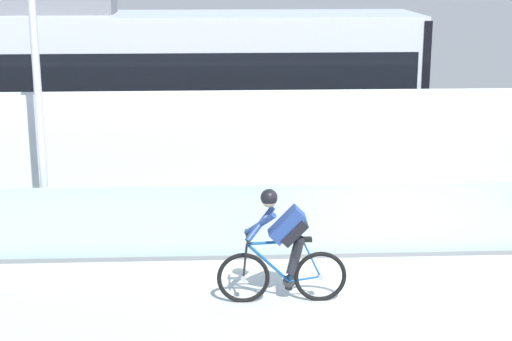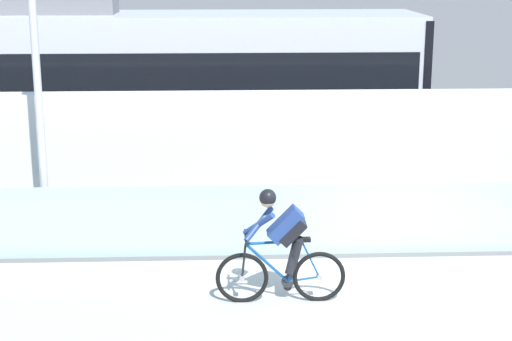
{
  "view_description": "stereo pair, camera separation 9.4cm",
  "coord_description": "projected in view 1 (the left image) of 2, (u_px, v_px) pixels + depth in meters",
  "views": [
    {
      "loc": [
        -2.59,
        -10.31,
        4.58
      ],
      "look_at": [
        -1.96,
        2.35,
        1.25
      ],
      "focal_mm": 57.18,
      "sensor_mm": 36.0,
      "label": 1
    },
    {
      "loc": [
        -2.49,
        -10.31,
        4.58
      ],
      "look_at": [
        -1.96,
        2.35,
        1.25
      ],
      "focal_mm": 57.18,
      "sensor_mm": 36.0,
      "label": 2
    }
  ],
  "objects": [
    {
      "name": "ground_plane",
      "position": [
        406.0,
        299.0,
        11.24
      ],
      "size": [
        200.0,
        200.0,
        0.0
      ],
      "primitive_type": "plane",
      "color": "slate"
    },
    {
      "name": "bike_path_deck",
      "position": [
        406.0,
        299.0,
        11.24
      ],
      "size": [
        32.0,
        3.2,
        0.01
      ],
      "primitive_type": "cube",
      "color": "beige",
      "rests_on": "ground"
    },
    {
      "name": "glass_parapet",
      "position": [
        381.0,
        218.0,
        12.88
      ],
      "size": [
        32.0,
        0.05,
        1.14
      ],
      "primitive_type": "cube",
      "color": "#ADC6C1",
      "rests_on": "ground"
    },
    {
      "name": "concrete_barrier_wall",
      "position": [
        362.0,
        156.0,
        14.47
      ],
      "size": [
        32.0,
        0.36,
        2.32
      ],
      "primitive_type": "cube",
      "color": "white",
      "rests_on": "ground"
    },
    {
      "name": "tram_rail_near",
      "position": [
        340.0,
        181.0,
        17.17
      ],
      "size": [
        32.0,
        0.08,
        0.01
      ],
      "primitive_type": "cube",
      "color": "#595654",
      "rests_on": "ground"
    },
    {
      "name": "tram_rail_far",
      "position": [
        330.0,
        164.0,
        18.55
      ],
      "size": [
        32.0,
        0.08,
        0.01
      ],
      "primitive_type": "cube",
      "color": "#595654",
      "rests_on": "ground"
    },
    {
      "name": "tram",
      "position": [
        154.0,
        88.0,
        17.19
      ],
      "size": [
        11.06,
        2.54,
        3.81
      ],
      "color": "silver",
      "rests_on": "ground"
    },
    {
      "name": "cyclist_on_bike",
      "position": [
        283.0,
        248.0,
        10.96
      ],
      "size": [
        1.77,
        0.58,
        1.61
      ],
      "color": "black",
      "rests_on": "ground"
    },
    {
      "name": "lamp_post_antenna",
      "position": [
        35.0,
        45.0,
        12.23
      ],
      "size": [
        0.28,
        0.28,
        5.2
      ],
      "color": "gray",
      "rests_on": "ground"
    }
  ]
}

